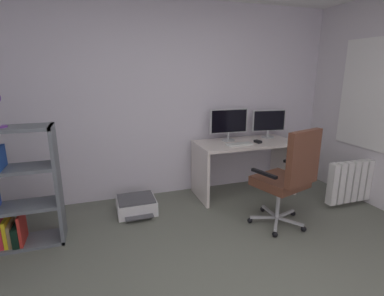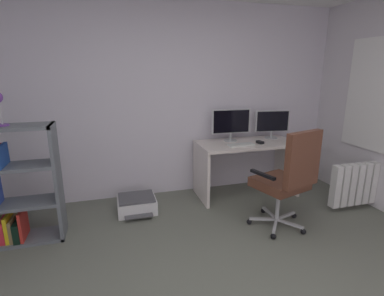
{
  "view_description": "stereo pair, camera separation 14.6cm",
  "coord_description": "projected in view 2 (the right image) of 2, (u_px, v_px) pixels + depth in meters",
  "views": [
    {
      "loc": [
        -0.82,
        -1.37,
        1.66
      ],
      "look_at": [
        0.23,
        1.75,
        0.8
      ],
      "focal_mm": 27.28,
      "sensor_mm": 36.0,
      "label": 1
    },
    {
      "loc": [
        -0.68,
        -1.41,
        1.66
      ],
      "look_at": [
        0.23,
        1.75,
        0.8
      ],
      "focal_mm": 27.28,
      "sensor_mm": 36.0,
      "label": 2
    }
  ],
  "objects": [
    {
      "name": "radiator",
      "position": [
        368.0,
        183.0,
        3.63
      ],
      "size": [
        1.06,
        0.1,
        0.53
      ],
      "color": "white",
      "rests_on": "ground"
    },
    {
      "name": "desk",
      "position": [
        247.0,
        157.0,
        3.97
      ],
      "size": [
        1.34,
        0.64,
        0.74
      ],
      "color": "silver",
      "rests_on": "ground"
    },
    {
      "name": "bookshelf",
      "position": [
        7.0,
        190.0,
        2.81
      ],
      "size": [
        0.77,
        0.32,
        1.18
      ],
      "color": "slate",
      "rests_on": "ground"
    },
    {
      "name": "computer_mouse",
      "position": [
        260.0,
        142.0,
        3.85
      ],
      "size": [
        0.08,
        0.11,
        0.03
      ],
      "primitive_type": "cube",
      "rotation": [
        0.0,
        0.0,
        0.23
      ],
      "color": "black",
      "rests_on": "desk"
    },
    {
      "name": "monitor_secondary",
      "position": [
        272.0,
        122.0,
        4.1
      ],
      "size": [
        0.49,
        0.18,
        0.4
      ],
      "color": "#B2B5B7",
      "rests_on": "desk"
    },
    {
      "name": "printer",
      "position": [
        137.0,
        204.0,
        3.56
      ],
      "size": [
        0.46,
        0.48,
        0.19
      ],
      "color": "silver",
      "rests_on": "ground"
    },
    {
      "name": "wall_back",
      "position": [
        161.0,
        102.0,
        3.88
      ],
      "size": [
        4.94,
        0.1,
        2.55
      ],
      "primitive_type": "cube",
      "color": "silver",
      "rests_on": "ground"
    },
    {
      "name": "office_chair",
      "position": [
        288.0,
        176.0,
        3.02
      ],
      "size": [
        0.64,
        0.68,
        1.11
      ],
      "color": "#B7BABC",
      "rests_on": "ground"
    },
    {
      "name": "monitor_main",
      "position": [
        231.0,
        122.0,
        3.93
      ],
      "size": [
        0.54,
        0.18,
        0.44
      ],
      "color": "#B2B5B7",
      "rests_on": "desk"
    },
    {
      "name": "keyboard",
      "position": [
        241.0,
        145.0,
        3.75
      ],
      "size": [
        0.35,
        0.15,
        0.02
      ],
      "primitive_type": "cube",
      "rotation": [
        0.0,
        0.0,
        0.05
      ],
      "color": "silver",
      "rests_on": "desk"
    }
  ]
}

